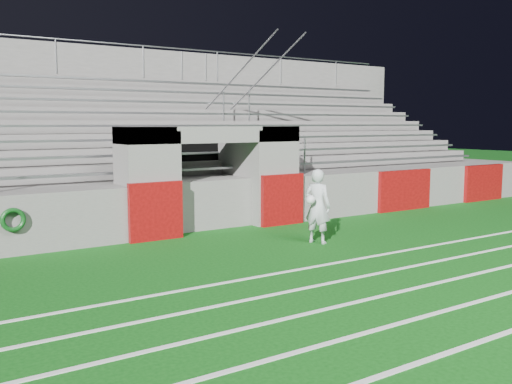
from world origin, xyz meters
TOP-DOWN VIEW (x-y plane):
  - ground at (0.00, 0.00)m, footprint 90.00×90.00m
  - stadium_structure at (0.00, 7.97)m, footprint 26.00×8.48m
  - goalkeeper_with_ball at (1.09, 0.65)m, footprint 0.70×0.72m
  - hose_coil at (-4.87, 2.92)m, footprint 0.49×0.14m

SIDE VIEW (x-z plane):
  - ground at x=0.00m, z-range 0.00..0.00m
  - hose_coil at x=-4.87m, z-range 0.52..1.01m
  - goalkeeper_with_ball at x=1.09m, z-range 0.00..1.68m
  - stadium_structure at x=0.00m, z-range -1.22..4.20m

